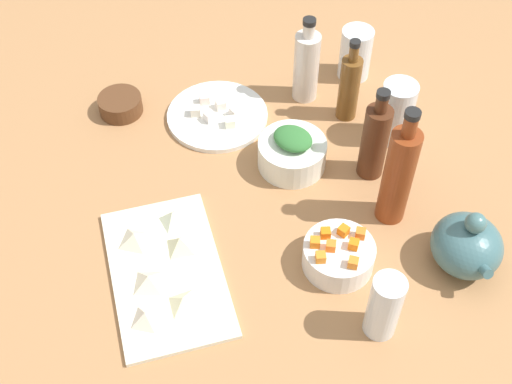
% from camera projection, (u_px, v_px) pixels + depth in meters
% --- Properties ---
extents(tabletop, '(1.90, 1.90, 0.03)m').
position_uv_depth(tabletop, '(256.00, 212.00, 1.40)').
color(tabletop, '#AB7749').
rests_on(tabletop, ground).
extents(cutting_board, '(0.35, 0.23, 0.01)m').
position_uv_depth(cutting_board, '(167.00, 273.00, 1.28)').
color(cutting_board, silver).
rests_on(cutting_board, tabletop).
extents(plate_tofu, '(0.23, 0.23, 0.01)m').
position_uv_depth(plate_tofu, '(217.00, 116.00, 1.55)').
color(plate_tofu, white).
rests_on(plate_tofu, tabletop).
extents(bowl_greens, '(0.15, 0.15, 0.06)m').
position_uv_depth(bowl_greens, '(292.00, 154.00, 1.44)').
color(bowl_greens, white).
rests_on(bowl_greens, tabletop).
extents(bowl_carrots, '(0.14, 0.14, 0.05)m').
position_uv_depth(bowl_carrots, '(338.00, 256.00, 1.28)').
color(bowl_carrots, white).
rests_on(bowl_carrots, tabletop).
extents(bowl_small_side, '(0.10, 0.10, 0.04)m').
position_uv_depth(bowl_small_side, '(120.00, 105.00, 1.56)').
color(bowl_small_side, '#57331C').
rests_on(bowl_small_side, tabletop).
extents(teapot, '(0.16, 0.13, 0.14)m').
position_uv_depth(teapot, '(467.00, 245.00, 1.26)').
color(teapot, '#3E666B').
rests_on(teapot, tabletop).
extents(bottle_0, '(0.06, 0.06, 0.28)m').
position_uv_depth(bottle_0, '(398.00, 175.00, 1.28)').
color(bottle_0, maroon).
rests_on(bottle_0, tabletop).
extents(bottle_1, '(0.06, 0.06, 0.22)m').
position_uv_depth(bottle_1, '(375.00, 140.00, 1.38)').
color(bottle_1, '#4E2714').
rests_on(bottle_1, tabletop).
extents(bottle_2, '(0.06, 0.06, 0.21)m').
position_uv_depth(bottle_2, '(306.00, 65.00, 1.54)').
color(bottle_2, beige).
rests_on(bottle_2, tabletop).
extents(bottle_3, '(0.05, 0.05, 0.21)m').
position_uv_depth(bottle_3, '(349.00, 86.00, 1.50)').
color(bottle_3, brown).
rests_on(bottle_3, tabletop).
extents(drinking_glass_0, '(0.08, 0.08, 0.13)m').
position_uv_depth(drinking_glass_0, '(355.00, 54.00, 1.61)').
color(drinking_glass_0, white).
rests_on(drinking_glass_0, tabletop).
extents(drinking_glass_1, '(0.08, 0.08, 0.15)m').
position_uv_depth(drinking_glass_1, '(396.00, 112.00, 1.46)').
color(drinking_glass_1, white).
rests_on(drinking_glass_1, tabletop).
extents(drinking_glass_2, '(0.06, 0.06, 0.14)m').
position_uv_depth(drinking_glass_2, '(384.00, 306.00, 1.15)').
color(drinking_glass_2, white).
rests_on(drinking_glass_2, tabletop).
extents(carrot_cube_0, '(0.02, 0.02, 0.02)m').
position_uv_depth(carrot_cube_0, '(326.00, 233.00, 1.26)').
color(carrot_cube_0, orange).
rests_on(carrot_cube_0, bowl_carrots).
extents(carrot_cube_1, '(0.02, 0.02, 0.02)m').
position_uv_depth(carrot_cube_1, '(353.00, 263.00, 1.22)').
color(carrot_cube_1, orange).
rests_on(carrot_cube_1, bowl_carrots).
extents(carrot_cube_2, '(0.03, 0.03, 0.02)m').
position_uv_depth(carrot_cube_2, '(344.00, 231.00, 1.27)').
color(carrot_cube_2, orange).
rests_on(carrot_cube_2, bowl_carrots).
extents(carrot_cube_3, '(0.02, 0.02, 0.02)m').
position_uv_depth(carrot_cube_3, '(354.00, 244.00, 1.25)').
color(carrot_cube_3, orange).
rests_on(carrot_cube_3, bowl_carrots).
extents(carrot_cube_4, '(0.02, 0.02, 0.02)m').
position_uv_depth(carrot_cube_4, '(321.00, 257.00, 1.23)').
color(carrot_cube_4, orange).
rests_on(carrot_cube_4, bowl_carrots).
extents(carrot_cube_5, '(0.02, 0.02, 0.02)m').
position_uv_depth(carrot_cube_5, '(331.00, 246.00, 1.25)').
color(carrot_cube_5, orange).
rests_on(carrot_cube_5, bowl_carrots).
extents(carrot_cube_6, '(0.02, 0.02, 0.02)m').
position_uv_depth(carrot_cube_6, '(360.00, 233.00, 1.26)').
color(carrot_cube_6, orange).
rests_on(carrot_cube_6, bowl_carrots).
extents(carrot_cube_7, '(0.02, 0.02, 0.02)m').
position_uv_depth(carrot_cube_7, '(315.00, 242.00, 1.25)').
color(carrot_cube_7, orange).
rests_on(carrot_cube_7, bowl_carrots).
extents(chopped_greens_mound, '(0.11, 0.11, 0.03)m').
position_uv_depth(chopped_greens_mound, '(293.00, 138.00, 1.40)').
color(chopped_greens_mound, '#327234').
rests_on(chopped_greens_mound, bowl_greens).
extents(tofu_cube_0, '(0.02, 0.02, 0.02)m').
position_uv_depth(tofu_cube_0, '(221.00, 104.00, 1.55)').
color(tofu_cube_0, white).
rests_on(tofu_cube_0, plate_tofu).
extents(tofu_cube_1, '(0.03, 0.03, 0.02)m').
position_uv_depth(tofu_cube_1, '(209.00, 116.00, 1.53)').
color(tofu_cube_1, white).
rests_on(tofu_cube_1, plate_tofu).
extents(tofu_cube_2, '(0.03, 0.03, 0.02)m').
position_uv_depth(tofu_cube_2, '(235.00, 112.00, 1.54)').
color(tofu_cube_2, white).
rests_on(tofu_cube_2, plate_tofu).
extents(tofu_cube_3, '(0.02, 0.02, 0.02)m').
position_uv_depth(tofu_cube_3, '(204.00, 99.00, 1.57)').
color(tofu_cube_3, '#FAE1D2').
rests_on(tofu_cube_3, plate_tofu).
extents(tofu_cube_4, '(0.03, 0.03, 0.02)m').
position_uv_depth(tofu_cube_4, '(196.00, 111.00, 1.54)').
color(tofu_cube_4, '#F2E3CA').
rests_on(tofu_cube_4, plate_tofu).
extents(tofu_cube_5, '(0.02, 0.02, 0.02)m').
position_uv_depth(tofu_cube_5, '(230.00, 122.00, 1.52)').
color(tofu_cube_5, white).
rests_on(tofu_cube_5, plate_tofu).
extents(dumpling_0, '(0.07, 0.07, 0.02)m').
position_uv_depth(dumpling_0, '(134.00, 238.00, 1.31)').
color(dumpling_0, beige).
rests_on(dumpling_0, cutting_board).
extents(dumpling_1, '(0.07, 0.07, 0.02)m').
position_uv_depth(dumpling_1, '(149.00, 280.00, 1.25)').
color(dumpling_1, beige).
rests_on(dumpling_1, cutting_board).
extents(dumpling_2, '(0.06, 0.06, 0.03)m').
position_uv_depth(dumpling_2, '(145.00, 317.00, 1.20)').
color(dumpling_2, beige).
rests_on(dumpling_2, cutting_board).
extents(dumpling_3, '(0.07, 0.07, 0.03)m').
position_uv_depth(dumpling_3, '(180.00, 243.00, 1.30)').
color(dumpling_3, beige).
rests_on(dumpling_3, cutting_board).
extents(dumpling_4, '(0.07, 0.07, 0.02)m').
position_uv_depth(dumpling_4, '(183.00, 301.00, 1.22)').
color(dumpling_4, beige).
rests_on(dumpling_4, cutting_board).
extents(dumpling_5, '(0.06, 0.06, 0.03)m').
position_uv_depth(dumpling_5, '(173.00, 217.00, 1.34)').
color(dumpling_5, beige).
rests_on(dumpling_5, cutting_board).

